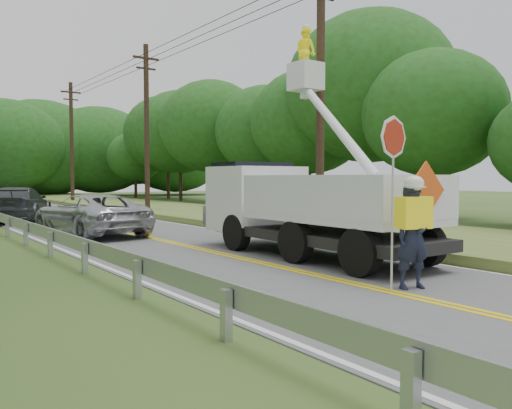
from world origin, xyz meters
TOP-DOWN VIEW (x-y plane):
  - ground at (0.00, 0.00)m, footprint 140.00×140.00m
  - road at (0.00, 14.00)m, footprint 7.20×96.00m
  - guardrail at (-4.02, 14.91)m, footprint 0.18×48.00m
  - utility_poles at (5.00, 17.02)m, footprint 1.60×43.30m
  - tall_grass_verge at (7.10, 14.00)m, footprint 7.00×96.00m
  - treeline_right at (15.77, 25.56)m, footprint 11.21×52.81m
  - flagger at (0.57, 1.57)m, footprint 1.26×0.68m
  - bucket_truck at (2.02, 7.06)m, footprint 4.31×7.71m
  - suv_silver at (-1.47, 14.66)m, footprint 3.28×5.91m
  - suv_darkgrey at (-2.35, 22.89)m, footprint 4.47×6.34m
  - yard_sign at (6.00, 6.22)m, footprint 0.56×0.19m

SIDE VIEW (x-z plane):
  - ground at x=0.00m, z-range 0.00..0.00m
  - road at x=0.00m, z-range 0.00..0.02m
  - tall_grass_verge at x=7.10m, z-range 0.00..0.30m
  - guardrail at x=-4.02m, z-range 0.17..0.94m
  - yard_sign at x=6.00m, z-range 0.18..1.01m
  - suv_silver at x=-1.47m, z-range 0.02..1.58m
  - suv_darkgrey at x=-2.35m, z-range 0.02..1.72m
  - flagger at x=0.57m, z-range -0.47..2.89m
  - bucket_truck at x=2.02m, z-range -2.02..5.34m
  - utility_poles at x=5.00m, z-range 0.27..10.27m
  - treeline_right at x=15.77m, z-range 0.25..12.53m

